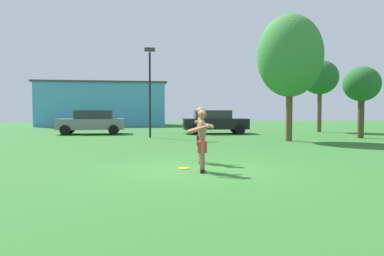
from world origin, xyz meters
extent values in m
plane|color=#2D6628|center=(0.00, 0.00, 0.00)|extent=(80.00, 80.00, 0.00)
cube|color=black|center=(0.02, -0.62, 0.04)|extent=(0.15, 0.27, 0.09)
cylinder|color=#936647|center=(0.02, -0.62, 0.40)|extent=(0.13, 0.13, 0.81)
cube|color=black|center=(0.06, -0.38, 0.04)|extent=(0.15, 0.27, 0.09)
cylinder|color=#936647|center=(0.06, -0.38, 0.40)|extent=(0.13, 0.13, 0.81)
cube|color=red|center=(0.04, -0.50, 0.66)|extent=(0.29, 0.39, 0.29)
ellipsoid|color=#936647|center=(0.04, -0.50, 1.10)|extent=(0.27, 0.37, 0.58)
cylinder|color=#936647|center=(-0.09, -0.71, 1.13)|extent=(0.54, 0.31, 0.25)
cylinder|color=#936647|center=(-0.02, -0.26, 1.13)|extent=(0.56, 0.12, 0.23)
sphere|color=#936647|center=(0.04, -0.50, 1.51)|extent=(0.22, 0.22, 0.22)
cone|color=red|center=(0.04, -0.50, 1.57)|extent=(0.27, 0.27, 0.12)
cube|color=black|center=(0.33, 1.28, 0.04)|extent=(0.15, 0.27, 0.09)
cylinder|color=#936647|center=(0.33, 1.28, 0.42)|extent=(0.13, 0.13, 0.85)
cube|color=black|center=(0.28, 0.95, 0.04)|extent=(0.15, 0.27, 0.09)
cylinder|color=#936647|center=(0.28, 0.95, 0.42)|extent=(0.13, 0.13, 0.85)
cube|color=black|center=(0.30, 1.12, 0.70)|extent=(0.30, 0.42, 0.31)
ellipsoid|color=#936647|center=(0.30, 1.12, 1.16)|extent=(0.28, 0.40, 0.61)
cylinder|color=#936647|center=(0.44, 1.34, 1.19)|extent=(0.58, 0.28, 0.23)
cylinder|color=#936647|center=(0.36, 0.86, 1.19)|extent=(0.57, 0.31, 0.26)
sphere|color=#936647|center=(0.30, 1.12, 1.59)|extent=(0.23, 0.23, 0.23)
cylinder|color=yellow|center=(-0.37, 0.08, 0.01)|extent=(0.30, 0.30, 0.03)
cube|color=black|center=(3.79, 14.36, 0.67)|extent=(4.42, 2.10, 0.70)
cube|color=#282D33|center=(3.59, 14.38, 1.30)|extent=(2.51, 1.75, 0.56)
cylinder|color=black|center=(5.35, 15.16, 0.32)|extent=(0.65, 0.26, 0.64)
cylinder|color=black|center=(5.23, 13.36, 0.32)|extent=(0.65, 0.26, 0.64)
cylinder|color=black|center=(2.35, 15.37, 0.32)|extent=(0.65, 0.26, 0.64)
cylinder|color=black|center=(2.22, 13.57, 0.32)|extent=(0.65, 0.26, 0.64)
cube|color=slate|center=(-4.43, 15.23, 0.67)|extent=(4.33, 1.88, 0.70)
cube|color=#282D33|center=(-4.23, 15.22, 1.30)|extent=(2.44, 1.63, 0.56)
cylinder|color=black|center=(-5.95, 14.35, 0.32)|extent=(0.64, 0.23, 0.64)
cylinder|color=black|center=(-5.92, 16.15, 0.32)|extent=(0.64, 0.23, 0.64)
cylinder|color=black|center=(-2.94, 14.30, 0.32)|extent=(0.64, 0.23, 0.64)
cylinder|color=black|center=(-2.91, 16.10, 0.32)|extent=(0.64, 0.23, 0.64)
cylinder|color=black|center=(-0.73, 11.56, 2.46)|extent=(0.12, 0.12, 4.92)
cube|color=#333338|center=(-0.73, 11.56, 5.07)|extent=(0.60, 0.24, 0.20)
cube|color=#4C9ED1|center=(-4.69, 28.66, 2.10)|extent=(12.16, 5.56, 4.21)
cube|color=#3F3F44|center=(-4.69, 28.66, 4.29)|extent=(12.64, 5.78, 0.16)
cylinder|color=brown|center=(6.26, 8.09, 1.46)|extent=(0.33, 0.33, 2.91)
ellipsoid|color=#387F38|center=(6.26, 8.09, 4.39)|extent=(3.35, 3.35, 4.21)
cylinder|color=brown|center=(11.70, 15.08, 1.55)|extent=(0.31, 0.31, 3.10)
ellipsoid|color=#236028|center=(11.70, 15.08, 3.97)|extent=(2.62, 2.62, 2.48)
cylinder|color=#4C3823|center=(11.12, 9.26, 1.20)|extent=(0.34, 0.34, 2.39)
ellipsoid|color=#236028|center=(11.12, 9.26, 3.08)|extent=(2.06, 2.06, 1.97)
camera|label=1|loc=(-1.77, -9.93, 1.64)|focal=34.56mm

